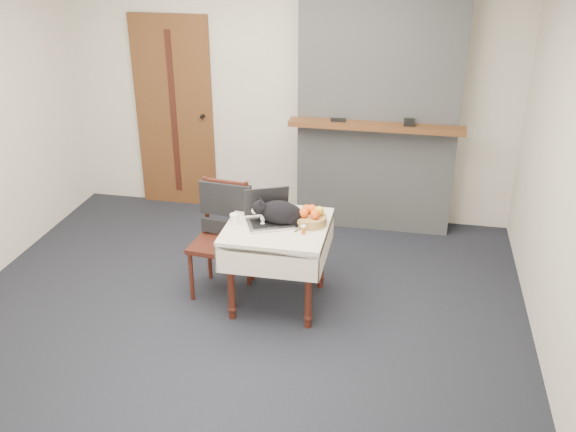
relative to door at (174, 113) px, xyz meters
name	(u,v)px	position (x,y,z in m)	size (l,w,h in m)	color
ground	(239,312)	(1.20, -1.97, -1.00)	(4.50, 4.50, 0.00)	black
room_shell	(248,78)	(1.20, -1.51, 0.76)	(4.52, 4.01, 2.61)	beige
door	(174,113)	(0.00, 0.00, 0.00)	(0.82, 0.10, 2.00)	brown
chimney	(379,99)	(2.10, -0.13, 0.30)	(1.62, 0.48, 2.60)	gray
side_table	(278,237)	(1.47, -1.76, -0.41)	(0.78, 0.78, 0.70)	#3C1A10
laptop	(269,214)	(1.40, -1.73, -0.24)	(0.44, 0.42, 0.26)	#B7B7BC
cat	(281,213)	(1.49, -1.75, -0.20)	(0.47, 0.24, 0.22)	black
cream_jar	(234,219)	(1.14, -1.81, -0.26)	(0.07, 0.07, 0.08)	white
pill_bottle	(303,229)	(1.70, -1.87, -0.26)	(0.03, 0.03, 0.07)	#A74714
fruit_basket	(311,217)	(1.72, -1.70, -0.24)	(0.25, 0.25, 0.14)	#AC8D45
desk_clutter	(306,225)	(1.69, -1.72, -0.30)	(0.13, 0.02, 0.01)	black
chair	(223,222)	(0.99, -1.61, -0.40)	(0.47, 0.46, 0.95)	#3C1A10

